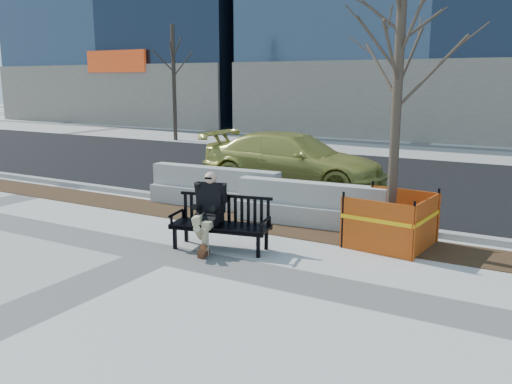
# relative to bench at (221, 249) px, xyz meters

# --- Properties ---
(ground) EXTENTS (120.00, 120.00, 0.00)m
(ground) POSITION_rel_bench_xyz_m (-0.77, -0.75, 0.00)
(ground) COLOR beige
(ground) RESTS_ON ground
(mulch_strip) EXTENTS (40.00, 1.20, 0.02)m
(mulch_strip) POSITION_rel_bench_xyz_m (-0.77, 1.85, 0.00)
(mulch_strip) COLOR #47301C
(mulch_strip) RESTS_ON ground
(asphalt_street) EXTENTS (60.00, 10.40, 0.01)m
(asphalt_street) POSITION_rel_bench_xyz_m (-0.77, 8.05, 0.00)
(asphalt_street) COLOR black
(asphalt_street) RESTS_ON ground
(curb) EXTENTS (60.00, 0.25, 0.12)m
(curb) POSITION_rel_bench_xyz_m (-0.77, 2.80, 0.06)
(curb) COLOR #9E9B93
(curb) RESTS_ON ground
(bench) EXTENTS (1.93, 1.02, 0.98)m
(bench) POSITION_rel_bench_xyz_m (0.00, 0.00, 0.00)
(bench) COLOR black
(bench) RESTS_ON ground
(seated_man) EXTENTS (0.79, 1.10, 1.40)m
(seated_man) POSITION_rel_bench_xyz_m (-0.24, -0.00, 0.00)
(seated_man) COLOR black
(seated_man) RESTS_ON ground
(tree_fence) EXTENTS (2.29, 2.29, 5.24)m
(tree_fence) POSITION_rel_bench_xyz_m (2.60, 1.78, 0.00)
(tree_fence) COLOR #E75618
(tree_fence) RESTS_ON ground
(sedan) EXTENTS (5.39, 2.27, 1.55)m
(sedan) POSITION_rel_bench_xyz_m (-1.40, 5.88, 0.00)
(sedan) COLOR #AFAC48
(sedan) RESTS_ON ground
(jersey_barrier_left) EXTENTS (3.42, 0.85, 0.97)m
(jersey_barrier_left) POSITION_rel_bench_xyz_m (-1.99, 2.75, 0.00)
(jersey_barrier_left) COLOR #A7A49C
(jersey_barrier_left) RESTS_ON ground
(jersey_barrier_right) EXTENTS (3.28, 0.91, 0.93)m
(jersey_barrier_right) POSITION_rel_bench_xyz_m (0.70, 2.37, 0.00)
(jersey_barrier_right) COLOR #ACAAA1
(jersey_barrier_right) RESTS_ON ground
(far_tree_left) EXTENTS (2.69, 2.69, 6.14)m
(far_tree_left) POSITION_rel_bench_xyz_m (-11.99, 13.94, 0.00)
(far_tree_left) COLOR #43362B
(far_tree_left) RESTS_ON ground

